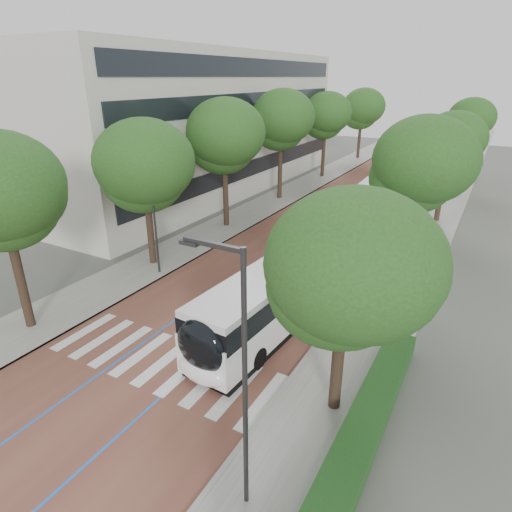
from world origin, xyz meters
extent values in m
plane|color=#51544C|center=(0.00, 0.00, 0.00)|extent=(160.00, 160.00, 0.00)
cube|color=brown|center=(0.00, 40.00, 0.01)|extent=(11.00, 140.00, 0.02)
cube|color=gray|center=(-7.50, 40.00, 0.06)|extent=(4.00, 140.00, 0.12)
cube|color=gray|center=(7.50, 40.00, 0.06)|extent=(4.00, 140.00, 0.12)
cube|color=gray|center=(-5.60, 40.00, 0.06)|extent=(0.20, 140.00, 0.14)
cube|color=gray|center=(5.60, 40.00, 0.06)|extent=(0.20, 140.00, 0.14)
cube|color=silver|center=(-4.80, 1.00, 0.03)|extent=(0.55, 3.60, 0.01)
cube|color=silver|center=(-3.55, 1.00, 0.03)|extent=(0.55, 3.60, 0.01)
cube|color=silver|center=(-2.30, 1.00, 0.03)|extent=(0.55, 3.60, 0.01)
cube|color=silver|center=(-1.05, 1.00, 0.03)|extent=(0.55, 3.60, 0.01)
cube|color=silver|center=(0.20, 1.00, 0.03)|extent=(0.55, 3.60, 0.01)
cube|color=silver|center=(1.45, 1.00, 0.03)|extent=(0.55, 3.60, 0.01)
cube|color=silver|center=(2.70, 1.00, 0.03)|extent=(0.55, 3.60, 0.01)
cube|color=silver|center=(3.95, 1.00, 0.03)|extent=(0.55, 3.60, 0.01)
cube|color=silver|center=(5.20, 1.00, 0.03)|extent=(0.55, 3.60, 0.01)
cube|color=blue|center=(-1.60, 40.00, 0.02)|extent=(0.12, 126.00, 0.01)
cube|color=blue|center=(1.60, 40.00, 0.02)|extent=(0.12, 126.00, 0.01)
cube|color=beige|center=(-19.50, 28.00, 7.00)|extent=(18.00, 40.00, 14.00)
cube|color=black|center=(-10.45, 28.00, 3.00)|extent=(0.12, 38.00, 1.60)
cube|color=black|center=(-10.45, 28.00, 6.20)|extent=(0.12, 38.00, 1.60)
cube|color=black|center=(-10.45, 28.00, 9.40)|extent=(0.12, 38.00, 1.60)
cube|color=black|center=(-10.45, 28.00, 12.40)|extent=(0.12, 38.00, 1.60)
cube|color=#164116|center=(9.10, 0.00, 0.52)|extent=(1.20, 14.00, 0.80)
cylinder|color=#2F3032|center=(6.80, -3.00, 4.12)|extent=(0.14, 0.14, 8.00)
cube|color=#2F3032|center=(6.00, -3.00, 8.02)|extent=(1.70, 0.12, 0.12)
cube|color=#2F3032|center=(5.30, -3.00, 7.94)|extent=(0.50, 0.20, 0.10)
cylinder|color=#2F3032|center=(6.80, 22.00, 4.12)|extent=(0.14, 0.14, 8.00)
cube|color=#2F3032|center=(6.00, 22.00, 8.02)|extent=(1.70, 0.12, 0.12)
cube|color=#2F3032|center=(5.30, 22.00, 7.94)|extent=(0.50, 0.20, 0.10)
cylinder|color=#2F3032|center=(-6.10, 8.00, 4.12)|extent=(0.14, 0.14, 8.00)
cylinder|color=black|center=(-7.50, 0.00, 2.37)|extent=(0.44, 0.44, 4.73)
ellipsoid|color=#1F4B18|center=(-7.50, 0.00, 6.67)|extent=(5.64, 5.64, 4.79)
cylinder|color=black|center=(-7.50, 9.00, 2.22)|extent=(0.44, 0.44, 4.45)
ellipsoid|color=#1F4B18|center=(-7.50, 9.00, 6.26)|extent=(6.12, 6.12, 5.20)
cylinder|color=black|center=(-7.50, 18.00, 2.50)|extent=(0.44, 0.44, 5.01)
ellipsoid|color=#1F4B18|center=(-7.50, 18.00, 7.06)|extent=(6.14, 6.14, 5.22)
cylinder|color=black|center=(-7.50, 28.00, 2.66)|extent=(0.44, 0.44, 5.32)
ellipsoid|color=#1F4B18|center=(-7.50, 28.00, 7.50)|extent=(6.07, 6.07, 5.16)
cylinder|color=black|center=(-7.50, 40.00, 2.51)|extent=(0.44, 0.44, 5.02)
ellipsoid|color=#1F4B18|center=(-7.50, 40.00, 7.08)|extent=(5.69, 5.69, 4.83)
cylinder|color=black|center=(-7.50, 55.00, 2.47)|extent=(0.44, 0.44, 4.95)
ellipsoid|color=#1F4B18|center=(-7.50, 55.00, 6.97)|extent=(6.16, 6.16, 5.24)
cylinder|color=black|center=(7.70, 2.00, 1.96)|extent=(0.44, 0.44, 3.93)
ellipsoid|color=#1F4B18|center=(7.70, 2.00, 5.53)|extent=(5.80, 5.80, 4.93)
cylinder|color=black|center=(7.70, 14.00, 2.46)|extent=(0.44, 0.44, 4.92)
ellipsoid|color=#1F4B18|center=(7.70, 14.00, 6.93)|extent=(5.52, 5.52, 4.69)
cylinder|color=black|center=(7.70, 28.00, 2.30)|extent=(0.44, 0.44, 4.60)
ellipsoid|color=#1F4B18|center=(7.70, 28.00, 6.48)|extent=(5.03, 5.03, 4.28)
cylinder|color=black|center=(7.70, 44.00, 2.43)|extent=(0.44, 0.44, 4.87)
ellipsoid|color=#1F4B18|center=(7.70, 44.00, 6.86)|extent=(5.03, 5.03, 4.28)
cylinder|color=black|center=(3.41, 10.17, 1.77)|extent=(2.36, 1.06, 2.30)
cube|color=white|center=(3.05, 5.06, 1.26)|extent=(3.15, 9.51, 1.82)
cube|color=black|center=(3.05, 5.06, 2.40)|extent=(3.18, 9.33, 0.97)
cube|color=silver|center=(3.05, 5.06, 3.04)|extent=(3.09, 9.32, 0.31)
cube|color=black|center=(3.05, 5.06, 0.17)|extent=(3.07, 9.14, 0.35)
cube|color=white|center=(3.71, 14.48, 1.26)|extent=(3.04, 7.90, 1.82)
cube|color=black|center=(3.71, 14.48, 2.40)|extent=(3.07, 7.74, 0.97)
cube|color=silver|center=(3.71, 14.48, 3.04)|extent=(2.98, 7.74, 0.31)
cube|color=black|center=(3.71, 14.48, 0.17)|extent=(2.96, 7.58, 0.35)
ellipsoid|color=black|center=(2.73, 0.54, 2.00)|extent=(2.42, 1.26, 2.28)
ellipsoid|color=white|center=(2.72, 0.49, 0.86)|extent=(2.41, 1.16, 1.14)
cylinder|color=black|center=(1.76, 2.86, 0.50)|extent=(0.37, 1.02, 1.00)
cylinder|color=black|center=(4.01, 2.70, 0.50)|extent=(0.37, 1.02, 1.00)
cylinder|color=black|center=(2.70, 16.23, 0.50)|extent=(0.37, 1.02, 1.00)
cylinder|color=black|center=(4.95, 16.07, 0.50)|extent=(0.37, 1.02, 1.00)
cylinder|color=black|center=(2.13, 8.21, 0.50)|extent=(0.37, 1.02, 1.00)
cylinder|color=black|center=(4.39, 8.05, 0.50)|extent=(0.37, 1.02, 1.00)
cube|color=white|center=(2.60, 25.81, 1.26)|extent=(2.92, 12.08, 1.82)
cube|color=black|center=(2.60, 25.81, 2.40)|extent=(2.95, 11.84, 0.97)
cube|color=silver|center=(2.60, 25.81, 3.04)|extent=(2.86, 11.84, 0.31)
cube|color=black|center=(2.60, 25.81, 0.17)|extent=(2.85, 11.60, 0.35)
ellipsoid|color=black|center=(2.80, 19.96, 2.00)|extent=(2.39, 1.18, 2.28)
ellipsoid|color=white|center=(2.81, 19.91, 0.86)|extent=(2.38, 1.08, 1.14)
cylinder|color=black|center=(1.60, 22.17, 0.50)|extent=(0.34, 1.01, 1.00)
cylinder|color=black|center=(3.85, 22.25, 0.50)|extent=(0.34, 1.01, 1.00)
cylinder|color=black|center=(1.34, 29.56, 0.50)|extent=(0.34, 1.01, 1.00)
cylinder|color=black|center=(3.59, 29.64, 0.50)|extent=(0.34, 1.01, 1.00)
cube|color=white|center=(2.29, 38.64, 1.26)|extent=(3.12, 12.11, 1.82)
cube|color=black|center=(2.29, 38.64, 2.40)|extent=(3.14, 11.88, 0.97)
cube|color=silver|center=(2.29, 38.64, 3.04)|extent=(3.05, 11.87, 0.31)
cube|color=black|center=(2.29, 38.64, 0.17)|extent=(3.04, 11.63, 0.35)
ellipsoid|color=black|center=(2.60, 32.80, 2.00)|extent=(2.40, 1.22, 2.28)
ellipsoid|color=white|center=(2.60, 32.75, 0.86)|extent=(2.40, 1.12, 1.14)
cylinder|color=black|center=(1.35, 34.98, 0.50)|extent=(0.35, 1.01, 1.00)
cylinder|color=black|center=(3.61, 35.10, 0.50)|extent=(0.35, 1.01, 1.00)
cylinder|color=black|center=(0.97, 42.37, 0.50)|extent=(0.35, 1.01, 1.00)
cylinder|color=black|center=(3.23, 42.49, 0.50)|extent=(0.35, 1.01, 1.00)
cube|color=white|center=(3.07, 51.08, 1.26)|extent=(3.03, 12.10, 1.82)
cube|color=black|center=(3.07, 51.08, 2.40)|extent=(3.06, 11.86, 0.97)
cube|color=silver|center=(3.07, 51.08, 3.04)|extent=(2.97, 11.86, 0.31)
cube|color=black|center=(3.07, 51.08, 0.17)|extent=(2.95, 11.62, 0.35)
ellipsoid|color=black|center=(2.81, 45.23, 2.00)|extent=(2.40, 1.20, 2.28)
ellipsoid|color=white|center=(2.81, 45.18, 0.86)|extent=(2.39, 1.10, 1.14)
cylinder|color=black|center=(1.78, 47.53, 0.50)|extent=(0.34, 1.01, 1.00)
cylinder|color=black|center=(4.04, 47.43, 0.50)|extent=(0.34, 1.01, 1.00)
cylinder|color=black|center=(2.11, 54.93, 0.50)|extent=(0.34, 1.01, 1.00)
cylinder|color=black|center=(4.36, 54.83, 0.50)|extent=(0.34, 1.01, 1.00)
camera|label=1|loc=(11.35, -10.54, 11.60)|focal=30.00mm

